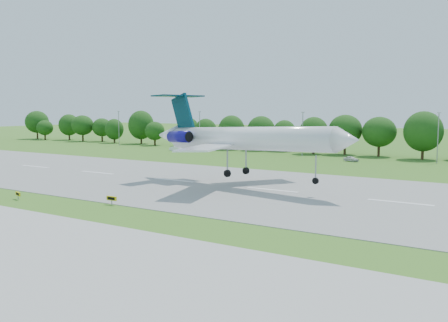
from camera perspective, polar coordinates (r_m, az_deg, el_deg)
The scene contains 10 objects.
ground at distance 59.96m, azimuth -5.59°, elevation -6.64°, with size 600.00×600.00×0.00m, color #34651A.
runway at distance 80.68m, azimuth 5.51°, elevation -3.33°, with size 400.00×45.00×0.08m, color gray.
taxiway at distance 47.63m, azimuth -19.37°, elevation -10.25°, with size 400.00×23.00×0.08m, color #ADADA8.
tree_line at distance 142.71m, azimuth 17.98°, elevation 2.95°, with size 288.40×8.40×10.40m.
light_poles at distance 133.77m, azimuth 15.85°, elevation 2.89°, with size 175.90×0.25×12.19m.
airliner at distance 83.33m, azimuth 1.55°, elevation 2.71°, with size 41.74×30.11×14.13m.
taxi_sign_left at distance 78.05m, azimuth -22.48°, elevation -3.50°, with size 1.56×0.60×1.10m.
taxi_sign_centre at distance 69.83m, azimuth -12.72°, elevation -4.21°, with size 1.72×0.29×1.21m.
service_vehicle_a at distance 155.97m, azimuth -5.53°, elevation 1.42°, with size 1.42×4.07×1.34m, color white.
service_vehicle_b at distance 127.70m, azimuth 14.33°, elevation 0.24°, with size 1.57×3.91×1.33m, color silver.
Camera 1 is at (36.39, -45.81, 13.11)m, focal length 40.00 mm.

